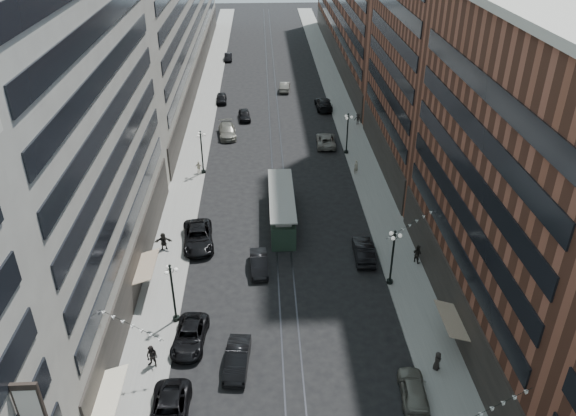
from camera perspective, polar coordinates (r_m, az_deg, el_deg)
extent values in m
plane|color=black|center=(74.28, -1.14, 5.38)|extent=(220.00, 220.00, 0.00)
cube|color=gray|center=(83.93, -8.96, 8.06)|extent=(4.00, 180.00, 0.15)
cube|color=gray|center=(84.39, 6.21, 8.38)|extent=(4.00, 180.00, 0.15)
cube|color=#2D2D33|center=(83.45, -1.84, 8.24)|extent=(0.12, 180.00, 0.02)
cube|color=#2D2D33|center=(83.48, -0.87, 8.26)|extent=(0.12, 180.00, 0.02)
cube|color=#A9A496|center=(46.46, -21.81, 6.40)|extent=(8.00, 36.00, 28.00)
cube|color=#A9A496|center=(106.13, -11.66, 19.72)|extent=(8.00, 90.00, 26.00)
cube|color=brown|center=(44.41, 22.60, 2.28)|extent=(8.00, 30.00, 24.00)
cylinder|color=black|center=(47.49, -11.28, -10.92)|extent=(0.56, 0.56, 0.30)
cylinder|color=black|center=(45.94, -11.58, -8.61)|extent=(0.18, 0.18, 5.20)
sphere|color=black|center=(44.28, -11.95, -5.77)|extent=(0.24, 0.24, 0.24)
sphere|color=white|center=(44.44, -11.32, -6.18)|extent=(0.36, 0.36, 0.36)
sphere|color=white|center=(44.86, -12.11, -5.90)|extent=(0.36, 0.36, 0.36)
sphere|color=white|center=(44.24, -12.25, -6.49)|extent=(0.36, 0.36, 0.36)
cylinder|color=black|center=(70.00, -8.58, 3.69)|extent=(0.56, 0.56, 0.30)
cylinder|color=black|center=(68.96, -8.73, 5.51)|extent=(0.18, 0.18, 5.20)
sphere|color=black|center=(67.87, -8.91, 7.66)|extent=(0.24, 0.24, 0.24)
sphere|color=white|center=(67.97, -8.51, 7.36)|extent=(0.36, 0.36, 0.36)
sphere|color=white|center=(68.40, -9.05, 7.47)|extent=(0.36, 0.36, 0.36)
sphere|color=white|center=(67.68, -9.11, 7.22)|extent=(0.36, 0.36, 0.36)
cylinder|color=black|center=(51.19, 10.29, -7.35)|extent=(0.56, 0.56, 0.30)
cylinder|color=black|center=(49.76, 10.54, -5.11)|extent=(0.18, 0.18, 5.20)
sphere|color=black|center=(48.23, 10.84, -2.38)|extent=(0.24, 0.24, 0.24)
sphere|color=white|center=(48.55, 11.32, -2.77)|extent=(0.36, 0.36, 0.36)
sphere|color=white|center=(48.71, 10.44, -2.55)|extent=(0.36, 0.36, 0.36)
sphere|color=white|center=(48.07, 10.63, -3.04)|extent=(0.36, 0.36, 0.36)
cylinder|color=black|center=(74.94, 5.94, 5.70)|extent=(0.56, 0.56, 0.30)
cylinder|color=black|center=(73.97, 6.04, 7.43)|extent=(0.18, 0.18, 5.20)
sphere|color=black|center=(72.95, 6.15, 9.46)|extent=(0.24, 0.24, 0.24)
sphere|color=white|center=(73.16, 6.49, 9.17)|extent=(0.36, 0.36, 0.36)
sphere|color=white|center=(73.41, 5.92, 9.28)|extent=(0.36, 0.36, 0.36)
sphere|color=white|center=(72.69, 6.00, 9.06)|extent=(0.36, 0.36, 0.36)
cube|color=#23382A|center=(58.92, -0.65, -0.27)|extent=(2.40, 11.54, 2.50)
cube|color=gray|center=(58.16, -0.66, 1.04)|extent=(1.54, 10.57, 0.58)
cube|color=gray|center=(57.98, -0.66, 1.37)|extent=(2.60, 11.73, 0.14)
cylinder|color=black|center=(55.73, -0.48, -3.32)|extent=(2.21, 0.67, 0.67)
cylinder|color=black|center=(63.13, -0.80, 1.00)|extent=(2.21, 0.67, 0.67)
imported|color=black|center=(45.06, -9.94, -12.71)|extent=(2.80, 5.35, 1.44)
imported|color=slate|center=(41.58, 12.63, -17.57)|extent=(2.15, 4.55, 1.51)
imported|color=black|center=(42.79, -5.19, -15.02)|extent=(2.05, 4.83, 1.55)
imported|color=black|center=(43.48, -13.63, -14.45)|extent=(1.05, 0.82, 1.90)
imported|color=black|center=(55.99, -9.12, -2.93)|extent=(3.57, 6.52, 1.73)
imported|color=#646359|center=(80.31, -6.20, 7.80)|extent=(2.91, 5.85, 1.63)
imported|color=black|center=(93.82, -6.79, 11.00)|extent=(1.83, 4.21, 1.41)
imported|color=black|center=(53.88, 7.69, -4.32)|extent=(1.90, 5.00, 1.63)
imported|color=gray|center=(77.11, 3.88, 6.89)|extent=(2.79, 5.54, 1.50)
imported|color=black|center=(90.52, 3.63, 10.54)|extent=(2.55, 5.99, 1.72)
imported|color=black|center=(86.22, -4.45, 9.39)|extent=(2.08, 4.33, 1.43)
imported|color=#68665C|center=(98.90, -0.33, 12.25)|extent=(2.12, 4.81, 1.54)
imported|color=black|center=(55.64, -12.54, -3.31)|extent=(1.71, 0.61, 1.81)
imported|color=beige|center=(69.76, -9.05, 4.11)|extent=(0.94, 0.53, 1.52)
imported|color=black|center=(53.93, 13.00, -4.54)|extent=(0.94, 0.99, 1.82)
imported|color=#B3AA95|center=(69.21, 6.91, 4.17)|extent=(0.76, 0.67, 1.76)
imported|color=black|center=(84.39, 7.10, 8.97)|extent=(1.14, 0.76, 1.64)
imported|color=black|center=(40.14, -11.98, -19.68)|extent=(2.60, 5.57, 1.54)
imported|color=black|center=(118.08, -6.09, 15.01)|extent=(1.58, 4.27, 1.40)
imported|color=black|center=(51.91, -2.98, -5.65)|extent=(1.77, 4.50, 1.46)
imported|color=black|center=(43.65, 14.93, -14.77)|extent=(0.79, 0.85, 1.55)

